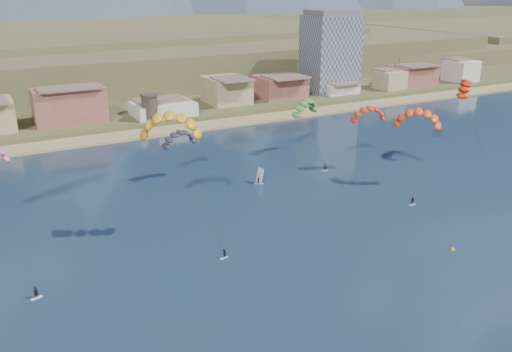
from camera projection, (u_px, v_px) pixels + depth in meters
The scene contains 14 objects.
ground at pixel (361, 309), 76.41m from camera, with size 2400.00×2400.00×0.00m, color #0D1C31.
beach at pixel (143, 133), 164.24m from camera, with size 2200.00×12.00×0.90m.
land at pixel (12, 28), 540.90m from camera, with size 2200.00×900.00×4.00m.
foothills at pixel (113, 54), 276.01m from camera, with size 940.00×210.00×18.00m.
apartment_tower at pixel (330, 52), 214.00m from camera, with size 20.00×16.00×32.00m.
watchtower at pixel (150, 107), 170.99m from camera, with size 5.82×5.82×8.60m.
kitesurfer_yellow at pixel (170, 121), 90.35m from camera, with size 11.90×15.92×25.46m.
kitesurfer_orange at pixel (418, 115), 118.38m from camera, with size 15.02×15.38×20.84m.
kitesurfer_green at pixel (305, 105), 141.32m from camera, with size 10.57×19.01×18.89m.
distant_kite_dark at pixel (179, 135), 122.90m from camera, with size 9.37×6.60×14.26m.
distant_kite_orange at pixel (369, 111), 127.96m from camera, with size 9.83×6.99×18.01m.
distant_kite_red at pixel (464, 85), 135.59m from camera, with size 9.74×8.96×22.35m.
windsurfer at pixel (259, 179), 123.51m from camera, with size 2.31×2.36×3.72m.
buoy at pixel (452, 249), 93.10m from camera, with size 0.75×0.75×0.75m.
Camera 1 is at (-43.93, -50.55, 44.07)m, focal length 37.39 mm.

